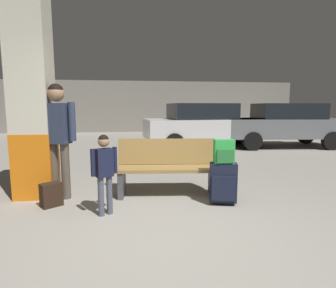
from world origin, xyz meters
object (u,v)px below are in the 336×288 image
(structural_pillar, at_px, (32,96))
(adult, at_px, (58,129))
(suitcase, at_px, (223,183))
(backpack_dark_floor, at_px, (51,195))
(parked_car_side, at_px, (283,124))
(parked_car_near, at_px, (204,124))
(bench, at_px, (167,168))
(backpack_bright, at_px, (224,152))
(child, at_px, (104,166))

(structural_pillar, distance_m, adult, 0.66)
(structural_pillar, height_order, suitcase, structural_pillar)
(adult, bearing_deg, backpack_dark_floor, -97.21)
(adult, bearing_deg, parked_car_side, 36.51)
(suitcase, distance_m, backpack_dark_floor, 2.46)
(suitcase, distance_m, parked_car_near, 5.65)
(adult, height_order, backpack_dark_floor, adult)
(bench, xyz_separation_m, suitcase, (0.74, -0.56, -0.12))
(parked_car_near, bearing_deg, suitcase, -102.31)
(structural_pillar, relative_size, suitcase, 5.25)
(backpack_dark_floor, distance_m, parked_car_side, 8.24)
(adult, distance_m, parked_car_near, 6.07)
(backpack_bright, relative_size, adult, 0.19)
(backpack_bright, height_order, child, child)
(backpack_bright, xyz_separation_m, backpack_dark_floor, (-2.44, 0.25, -0.60))
(suitcase, distance_m, adult, 2.58)
(child, height_order, parked_car_near, parked_car_near)
(bench, relative_size, backpack_bright, 4.84)
(parked_car_near, bearing_deg, adult, -126.32)
(adult, height_order, parked_car_side, adult)
(parked_car_side, relative_size, parked_car_near, 1.00)
(adult, xyz_separation_m, backpack_dark_floor, (-0.05, -0.36, -0.91))
(structural_pillar, relative_size, parked_car_near, 0.75)
(parked_car_side, bearing_deg, suitcase, -126.81)
(child, bearing_deg, bench, 38.74)
(suitcase, height_order, adult, adult)
(parked_car_side, xyz_separation_m, parked_car_near, (-2.80, 0.16, 0.00))
(structural_pillar, distance_m, parked_car_side, 8.20)
(bench, relative_size, parked_car_near, 0.39)
(parked_car_side, bearing_deg, adult, -143.49)
(bench, bearing_deg, adult, 178.34)
(parked_car_side, bearing_deg, parked_car_near, 176.79)
(structural_pillar, xyz_separation_m, adult, (0.40, -0.19, -0.49))
(bench, bearing_deg, backpack_dark_floor, -169.47)
(structural_pillar, bearing_deg, child, -40.63)
(structural_pillar, height_order, bench, structural_pillar)
(backpack_bright, bearing_deg, bench, 142.59)
(backpack_bright, relative_size, parked_car_near, 0.08)
(suitcase, bearing_deg, backpack_dark_floor, 174.26)
(backpack_bright, height_order, backpack_dark_floor, backpack_bright)
(parked_car_side, bearing_deg, backpack_dark_floor, -141.64)
(structural_pillar, bearing_deg, parked_car_side, 33.75)
(suitcase, relative_size, backpack_bright, 1.78)
(structural_pillar, xyz_separation_m, bench, (2.06, -0.24, -1.13))
(backpack_dark_floor, bearing_deg, backpack_bright, -5.76)
(child, xyz_separation_m, adult, (-0.74, 0.78, 0.43))
(backpack_dark_floor, height_order, parked_car_side, parked_car_side)
(backpack_bright, bearing_deg, adult, 165.69)
(backpack_dark_floor, bearing_deg, adult, 82.79)
(backpack_dark_floor, height_order, parked_car_near, parked_car_near)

